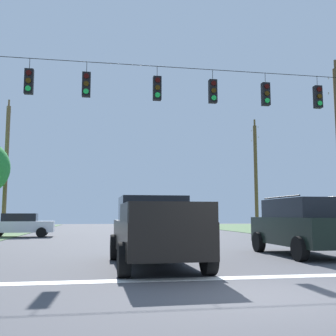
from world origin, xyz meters
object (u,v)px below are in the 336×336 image
Objects in this scene: utility_pole_far_right at (256,175)px; suv_black at (303,225)px; utility_pole_far_left at (6,167)px; overhead_signal_span at (184,134)px; distant_car_crossing_white at (20,225)px; pickup_truck at (155,231)px.

suv_black is at bearing -107.82° from utility_pole_far_right.
suv_black is 0.49× the size of utility_pole_far_right.
utility_pole_far_right is 20.89m from utility_pole_far_left.
overhead_signal_span reaches higher than distant_car_crossing_white.
overhead_signal_span is 5.55m from suv_black.
suv_black is at bearing -54.85° from utility_pole_far_left.
utility_pole_far_left is (-2.39, 6.25, 4.47)m from distant_car_crossing_white.
suv_black is (5.53, 1.96, 0.09)m from pickup_truck.
utility_pole_far_left is at bearing 178.03° from utility_pole_far_right.
utility_pole_far_right is 0.91× the size of utility_pole_far_left.
overhead_signal_span is 1.88× the size of utility_pole_far_right.
suv_black is 18.76m from distant_car_crossing_white.
suv_black is (3.83, -1.95, -3.52)m from overhead_signal_span.
overhead_signal_span reaches higher than suv_black.
utility_pole_far_right is at bearing 60.31° from overhead_signal_span.
utility_pole_far_left reaches higher than overhead_signal_span.
suv_black is at bearing -49.81° from distant_car_crossing_white.
utility_pole_far_left reaches higher than pickup_truck.
suv_black reaches higher than distant_car_crossing_white.
utility_pole_far_right is at bearing 16.65° from distant_car_crossing_white.
utility_pole_far_left is (-14.49, 20.58, 4.20)m from suv_black.
utility_pole_far_right is (10.21, 17.90, 0.30)m from overhead_signal_span.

